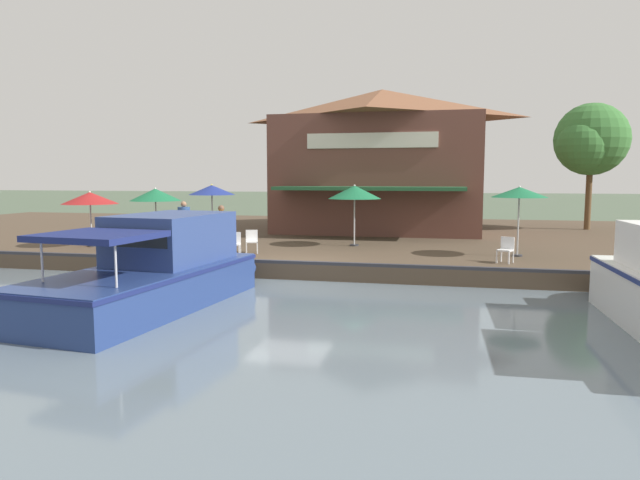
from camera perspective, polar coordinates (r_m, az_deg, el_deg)
name	(u,v)px	position (r m, az deg, el deg)	size (l,w,h in m)	color
ground_plane	(289,282)	(18.65, -3.09, -4.24)	(220.00, 220.00, 0.00)	#4C5B47
quay_deck	(348,238)	(29.24, 2.78, 0.19)	(22.00, 56.00, 0.60)	#4C3D2D
quay_edge_fender	(290,262)	(18.63, -3.02, -2.22)	(0.20, 50.40, 0.10)	#2D2D33
waterfront_restaurant	(381,159)	(30.95, 6.16, 8.05)	(10.27, 10.68, 7.42)	brown
patio_umbrella_far_corner	(519,192)	(21.36, 19.32, 4.51)	(1.95, 1.95, 2.51)	#B7B7B7
patio_umbrella_mid_patio_right	(212,190)	(25.50, -10.77, 4.93)	(2.02, 2.02, 2.50)	#B7B7B7
patio_umbrella_near_quay_edge	(355,192)	(23.29, 3.47, 4.79)	(2.16, 2.16, 2.51)	#B7B7B7
patio_umbrella_mid_patio_left	(90,198)	(24.82, -22.02, 3.91)	(2.20, 2.20, 2.25)	#B7B7B7
patio_umbrella_by_entrance	(155,195)	(25.60, -16.15, 4.37)	(2.19, 2.19, 2.36)	#B7B7B7
cafe_chair_facing_river	(506,248)	(19.72, 18.11, -0.81)	(0.58, 0.58, 0.85)	white
cafe_chair_back_row_seat	(234,243)	(20.56, -8.57, -0.28)	(0.53, 0.53, 0.85)	white
cafe_chair_under_first_umbrella	(252,240)	(21.36, -6.84, -0.01)	(0.56, 0.56, 0.85)	white
person_at_quay_edge	(184,217)	(24.59, -13.44, 2.25)	(0.51, 0.51, 1.80)	#337547
person_near_entrance	(221,223)	(21.33, -9.83, 1.70)	(0.50, 0.50, 1.78)	#4C4C56
motorboat_far_downstream	(165,270)	(15.82, -15.27, -2.93)	(8.51, 3.62, 2.34)	navy
tree_upstream_bank	(589,141)	(33.68, 25.32, 8.92)	(4.01, 3.82, 6.71)	brown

